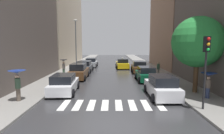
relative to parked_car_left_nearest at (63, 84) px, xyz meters
name	(u,v)px	position (x,y,z in m)	size (l,w,h in m)	color
ground_plane	(111,67)	(3.97, 17.65, -0.75)	(28.00, 72.00, 0.04)	#2F2F31
sidewalk_left	(75,66)	(-2.53, 17.65, -0.66)	(3.00, 72.00, 0.15)	gray
sidewalk_right	(148,66)	(10.47, 17.65, -0.66)	(3.00, 72.00, 0.15)	gray
crosswalk_stripes	(111,105)	(3.97, -3.10, -0.72)	(6.75, 2.20, 0.01)	silver
building_left_mid	(57,3)	(-7.03, 23.90, 11.62)	(6.00, 21.61, 24.70)	#B2A38C
building_right_mid	(177,11)	(14.97, 17.09, 8.78)	(6.00, 14.90, 19.03)	#8C6B56
parked_car_left_nearest	(63,84)	(0.00, 0.00, 0.00)	(2.24, 4.34, 1.55)	silver
parked_car_left_second	(78,72)	(0.11, 6.30, 0.11)	(2.02, 4.46, 1.81)	brown
parked_car_left_third	(84,67)	(0.01, 11.70, 0.03)	(2.19, 4.55, 1.63)	#474C51
parked_car_left_fourth	(91,62)	(0.25, 18.28, -0.01)	(2.12, 4.65, 1.53)	#B2B7BF
parked_car_right_nearest	(161,87)	(7.75, -1.24, 0.05)	(2.09, 4.38, 1.67)	silver
parked_car_right_second	(145,74)	(7.68, 4.97, 0.01)	(2.05, 4.04, 1.58)	#0C4C2D
parked_car_right_third	(138,67)	(7.81, 11.25, 0.03)	(2.20, 4.53, 1.62)	brown
taxi_midroad	(122,64)	(5.70, 15.68, 0.03)	(2.21, 4.50, 1.81)	yellow
pedestrian_foreground	(63,64)	(-2.13, 8.14, 0.82)	(0.97, 0.97, 1.94)	#38513D
pedestrian_near_tree	(17,78)	(-2.42, -2.67, 1.00)	(1.13, 1.13, 2.10)	brown
pedestrian_by_kerb	(208,79)	(10.84, -2.02, 0.80)	(1.08, 1.08, 1.84)	navy
pedestrian_far_side	(158,69)	(9.65, 7.51, 0.31)	(0.36, 0.36, 1.70)	gray
street_tree_right	(197,42)	(10.69, -0.34, 3.43)	(3.99, 3.99, 6.02)	#513823
traffic_light_right_corner	(206,57)	(9.42, -4.31, 2.56)	(0.30, 0.42, 4.30)	black
lamp_post_left	(75,41)	(-1.58, 13.72, 3.75)	(0.60, 0.28, 7.58)	#595B60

